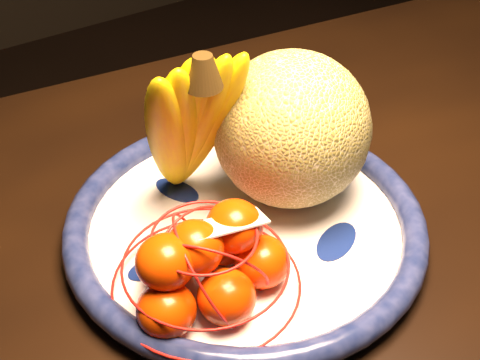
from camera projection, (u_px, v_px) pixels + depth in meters
dining_table at (442, 243)px, 0.83m from camera, size 1.61×1.08×0.75m
fruit_bowl at (245, 225)px, 0.71m from camera, size 0.39×0.39×0.03m
cantaloupe at (292, 129)px, 0.71m from camera, size 0.17×0.17×0.17m
banana_bunch at (187, 121)px, 0.68m from camera, size 0.14×0.13×0.22m
mandarin_bag at (206, 264)px, 0.62m from camera, size 0.20×0.20×0.11m
price_tag at (229, 224)px, 0.60m from camera, size 0.07×0.04×0.01m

